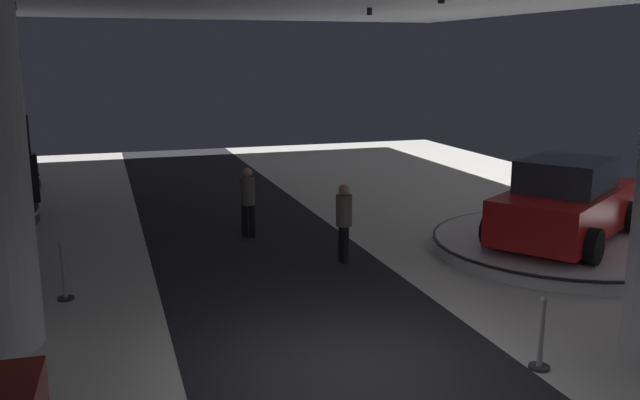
{
  "coord_description": "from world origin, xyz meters",
  "views": [
    {
      "loc": [
        -2.98,
        -7.51,
        4.08
      ],
      "look_at": [
        0.84,
        4.24,
        1.4
      ],
      "focal_mm": 37.93,
      "sensor_mm": 36.0,
      "label": 1
    }
  ],
  "objects_px": {
    "display_platform_mid_right": "(563,245)",
    "visitor_walking_near": "(248,198)",
    "display_car_mid_right": "(566,203)",
    "visitor_walking_far": "(344,218)"
  },
  "relations": [
    {
      "from": "display_platform_mid_right",
      "to": "display_car_mid_right",
      "type": "height_order",
      "value": "display_car_mid_right"
    },
    {
      "from": "display_car_mid_right",
      "to": "visitor_walking_far",
      "type": "xyz_separation_m",
      "value": [
        -4.58,
        0.81,
        -0.15
      ]
    },
    {
      "from": "display_platform_mid_right",
      "to": "visitor_walking_near",
      "type": "height_order",
      "value": "visitor_walking_near"
    },
    {
      "from": "display_platform_mid_right",
      "to": "display_car_mid_right",
      "type": "relative_size",
      "value": 1.21
    },
    {
      "from": "display_platform_mid_right",
      "to": "display_car_mid_right",
      "type": "distance_m",
      "value": 0.9
    },
    {
      "from": "display_platform_mid_right",
      "to": "visitor_walking_far",
      "type": "distance_m",
      "value": 4.73
    },
    {
      "from": "visitor_walking_near",
      "to": "visitor_walking_far",
      "type": "height_order",
      "value": "same"
    },
    {
      "from": "display_car_mid_right",
      "to": "visitor_walking_far",
      "type": "bearing_deg",
      "value": 169.98
    },
    {
      "from": "display_platform_mid_right",
      "to": "visitor_walking_far",
      "type": "bearing_deg",
      "value": 170.24
    },
    {
      "from": "display_car_mid_right",
      "to": "visitor_walking_near",
      "type": "relative_size",
      "value": 2.82
    }
  ]
}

